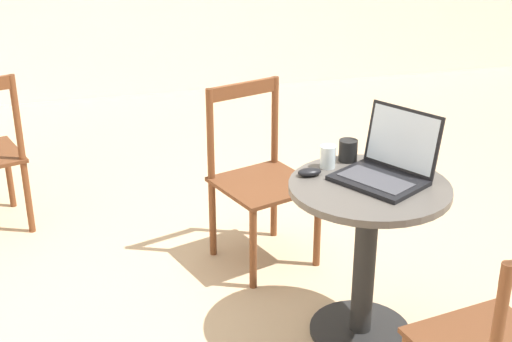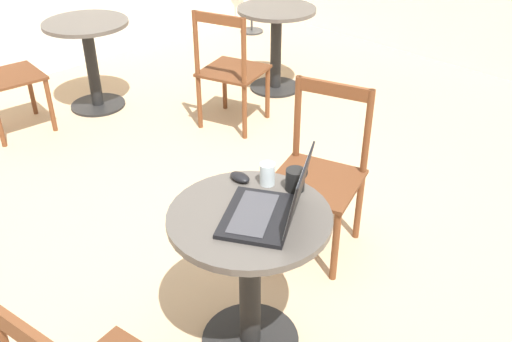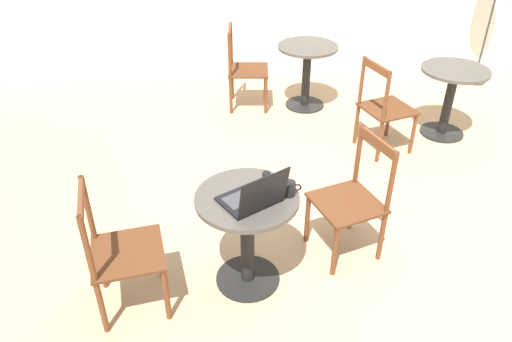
{
  "view_description": "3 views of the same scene",
  "coord_description": "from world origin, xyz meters",
  "px_view_note": "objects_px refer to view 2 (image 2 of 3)",
  "views": [
    {
      "loc": [
        -2.97,
        0.72,
        1.87
      ],
      "look_at": [
        -0.26,
        -0.01,
        0.68
      ],
      "focal_mm": 50.0,
      "sensor_mm": 36.0,
      "label": 1
    },
    {
      "loc": [
        -1.85,
        -1.66,
        2.01
      ],
      "look_at": [
        -0.23,
        -0.07,
        0.61
      ],
      "focal_mm": 40.0,
      "sensor_mm": 36.0,
      "label": 2
    },
    {
      "loc": [
        -0.78,
        -2.85,
        2.52
      ],
      "look_at": [
        -0.48,
        0.1,
        0.56
      ],
      "focal_mm": 35.0,
      "sensor_mm": 36.0,
      "label": 3
    }
  ],
  "objects_px": {
    "cafe_table_far": "(89,49)",
    "mouse": "(240,177)",
    "drinking_glass": "(267,174)",
    "mug": "(296,179)",
    "cafe_table_near": "(250,258)",
    "cafe_table_mid": "(276,34)",
    "chair_far_left": "(2,76)",
    "laptop": "(271,208)",
    "chair_mid_left": "(230,71)",
    "chair_near_right": "(319,175)"
  },
  "relations": [
    {
      "from": "cafe_table_far",
      "to": "mouse",
      "type": "distance_m",
      "value": 2.58
    },
    {
      "from": "mouse",
      "to": "drinking_glass",
      "type": "distance_m",
      "value": 0.12
    },
    {
      "from": "mouse",
      "to": "drinking_glass",
      "type": "xyz_separation_m",
      "value": [
        0.06,
        -0.1,
        0.03
      ]
    },
    {
      "from": "mug",
      "to": "drinking_glass",
      "type": "bearing_deg",
      "value": 115.23
    },
    {
      "from": "cafe_table_near",
      "to": "mouse",
      "type": "distance_m",
      "value": 0.35
    },
    {
      "from": "cafe_table_far",
      "to": "mouse",
      "type": "height_order",
      "value": "mouse"
    },
    {
      "from": "cafe_table_mid",
      "to": "chair_far_left",
      "type": "xyz_separation_m",
      "value": [
        -1.98,
        0.87,
        -0.04
      ]
    },
    {
      "from": "mug",
      "to": "drinking_glass",
      "type": "distance_m",
      "value": 0.12
    },
    {
      "from": "cafe_table_near",
      "to": "mug",
      "type": "distance_m",
      "value": 0.37
    },
    {
      "from": "laptop",
      "to": "mug",
      "type": "height_order",
      "value": "laptop"
    },
    {
      "from": "cafe_table_mid",
      "to": "chair_mid_left",
      "type": "xyz_separation_m",
      "value": [
        -0.76,
        -0.24,
        -0.04
      ]
    },
    {
      "from": "chair_far_left",
      "to": "drinking_glass",
      "type": "height_order",
      "value": "chair_far_left"
    },
    {
      "from": "chair_near_right",
      "to": "laptop",
      "type": "bearing_deg",
      "value": -155.51
    },
    {
      "from": "chair_far_left",
      "to": "drinking_glass",
      "type": "relative_size",
      "value": 9.33
    },
    {
      "from": "mug",
      "to": "drinking_glass",
      "type": "relative_size",
      "value": 1.23
    },
    {
      "from": "cafe_table_near",
      "to": "chair_far_left",
      "type": "distance_m",
      "value": 2.74
    },
    {
      "from": "mouse",
      "to": "mug",
      "type": "bearing_deg",
      "value": -61.8
    },
    {
      "from": "cafe_table_near",
      "to": "mug",
      "type": "xyz_separation_m",
      "value": [
        0.26,
        -0.01,
        0.27
      ]
    },
    {
      "from": "chair_mid_left",
      "to": "cafe_table_near",
      "type": "bearing_deg",
      "value": -131.34
    },
    {
      "from": "chair_near_right",
      "to": "mug",
      "type": "relative_size",
      "value": 7.59
    },
    {
      "from": "chair_far_left",
      "to": "drinking_glass",
      "type": "distance_m",
      "value": 2.65
    },
    {
      "from": "chair_near_right",
      "to": "drinking_glass",
      "type": "relative_size",
      "value": 9.33
    },
    {
      "from": "cafe_table_far",
      "to": "chair_near_right",
      "type": "xyz_separation_m",
      "value": [
        -0.13,
        -2.41,
        -0.04
      ]
    },
    {
      "from": "laptop",
      "to": "drinking_glass",
      "type": "relative_size",
      "value": 4.63
    },
    {
      "from": "cafe_table_near",
      "to": "chair_far_left",
      "type": "relative_size",
      "value": 0.79
    },
    {
      "from": "chair_near_right",
      "to": "chair_mid_left",
      "type": "bearing_deg",
      "value": 64.05
    },
    {
      "from": "cafe_table_far",
      "to": "chair_far_left",
      "type": "bearing_deg",
      "value": 174.2
    },
    {
      "from": "mug",
      "to": "drinking_glass",
      "type": "xyz_separation_m",
      "value": [
        -0.05,
        0.11,
        0.0
      ]
    },
    {
      "from": "chair_far_left",
      "to": "laptop",
      "type": "distance_m",
      "value": 2.84
    },
    {
      "from": "cafe_table_mid",
      "to": "mouse",
      "type": "xyz_separation_m",
      "value": [
        -2.04,
        -1.66,
        0.24
      ]
    },
    {
      "from": "chair_near_right",
      "to": "drinking_glass",
      "type": "bearing_deg",
      "value": -165.18
    },
    {
      "from": "cafe_table_far",
      "to": "laptop",
      "type": "bearing_deg",
      "value": -107.4
    },
    {
      "from": "chair_far_left",
      "to": "mug",
      "type": "xyz_separation_m",
      "value": [
        0.05,
        -2.74,
        0.31
      ]
    },
    {
      "from": "cafe_table_far",
      "to": "drinking_glass",
      "type": "xyz_separation_m",
      "value": [
        -0.68,
        -2.56,
        0.27
      ]
    },
    {
      "from": "cafe_table_mid",
      "to": "chair_far_left",
      "type": "relative_size",
      "value": 0.79
    },
    {
      "from": "chair_near_right",
      "to": "mouse",
      "type": "bearing_deg",
      "value": -175.88
    },
    {
      "from": "chair_mid_left",
      "to": "laptop",
      "type": "distance_m",
      "value": 2.23
    },
    {
      "from": "chair_mid_left",
      "to": "mouse",
      "type": "bearing_deg",
      "value": -132.05
    },
    {
      "from": "chair_far_left",
      "to": "laptop",
      "type": "height_order",
      "value": "laptop"
    },
    {
      "from": "chair_near_right",
      "to": "mug",
      "type": "height_order",
      "value": "chair_near_right"
    },
    {
      "from": "chair_mid_left",
      "to": "mouse",
      "type": "height_order",
      "value": "chair_mid_left"
    },
    {
      "from": "chair_near_right",
      "to": "chair_mid_left",
      "type": "xyz_separation_m",
      "value": [
        0.67,
        1.38,
        0.0
      ]
    },
    {
      "from": "chair_near_right",
      "to": "mug",
      "type": "bearing_deg",
      "value": -152.78
    },
    {
      "from": "cafe_table_near",
      "to": "mouse",
      "type": "height_order",
      "value": "mouse"
    },
    {
      "from": "cafe_table_far",
      "to": "drinking_glass",
      "type": "bearing_deg",
      "value": -104.98
    },
    {
      "from": "cafe_table_near",
      "to": "laptop",
      "type": "height_order",
      "value": "laptop"
    },
    {
      "from": "cafe_table_near",
      "to": "mouse",
      "type": "relative_size",
      "value": 7.07
    },
    {
      "from": "cafe_table_near",
      "to": "chair_near_right",
      "type": "distance_m",
      "value": 0.8
    },
    {
      "from": "chair_far_left",
      "to": "cafe_table_near",
      "type": "bearing_deg",
      "value": -94.33
    },
    {
      "from": "cafe_table_far",
      "to": "chair_mid_left",
      "type": "distance_m",
      "value": 1.17
    }
  ]
}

